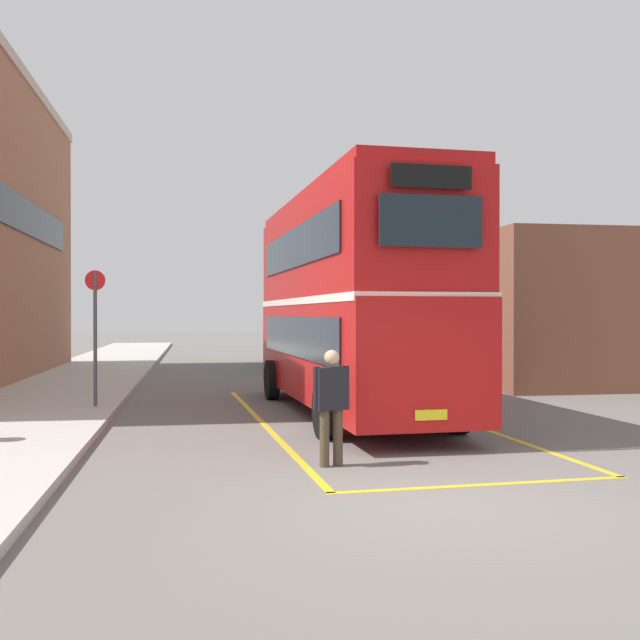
% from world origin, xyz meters
% --- Properties ---
extents(ground_plane, '(135.60, 135.60, 0.00)m').
position_xyz_m(ground_plane, '(0.00, 14.40, 0.00)').
color(ground_plane, '#66605B').
extents(sidewalk_left, '(4.00, 57.60, 0.14)m').
position_xyz_m(sidewalk_left, '(-6.50, 16.80, 0.07)').
color(sidewalk_left, '#B2ADA3').
rests_on(sidewalk_left, ground).
extents(depot_building_right, '(8.78, 15.96, 4.59)m').
position_xyz_m(depot_building_right, '(9.86, 18.20, 2.29)').
color(depot_building_right, brown).
rests_on(depot_building_right, ground).
extents(double_decker_bus, '(3.10, 9.93, 4.75)m').
position_xyz_m(double_decker_bus, '(0.50, 7.61, 2.51)').
color(double_decker_bus, black).
rests_on(double_decker_bus, ground).
extents(single_deck_bus, '(3.60, 10.23, 3.02)m').
position_xyz_m(single_deck_bus, '(2.00, 22.83, 1.64)').
color(single_deck_bus, black).
rests_on(single_deck_bus, ground).
extents(pedestrian_boarding, '(0.55, 0.34, 1.67)m').
position_xyz_m(pedestrian_boarding, '(-0.89, 2.22, 0.96)').
color(pedestrian_boarding, '#473828').
rests_on(pedestrian_boarding, ground).
extents(bus_stop_sign, '(0.44, 0.08, 3.00)m').
position_xyz_m(bus_stop_sign, '(-4.98, 8.71, 1.93)').
color(bus_stop_sign, '#4C4C51').
rests_on(bus_stop_sign, sidewalk_left).
extents(bay_marking_yellow, '(4.71, 12.02, 0.01)m').
position_xyz_m(bay_marking_yellow, '(0.55, 5.76, 0.00)').
color(bay_marking_yellow, gold).
rests_on(bay_marking_yellow, ground).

